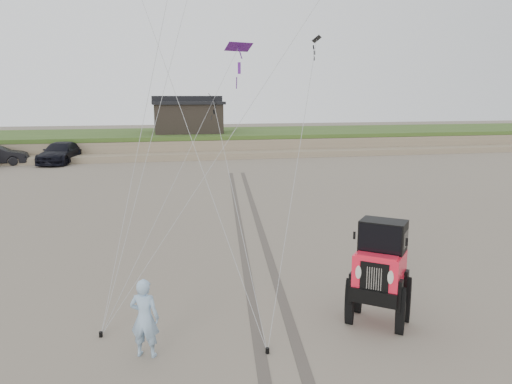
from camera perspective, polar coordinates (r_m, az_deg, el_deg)
ground at (r=11.27m, az=-2.32°, el=-16.28°), size 160.00×160.00×0.00m
dune_ridge at (r=47.59m, az=-10.23°, el=5.64°), size 160.00×14.25×1.73m
cabin at (r=47.05m, az=-7.84°, el=8.60°), size 6.40×5.40×3.35m
truck_c at (r=41.25m, az=-21.45°, el=4.19°), size 3.30×5.79×1.58m
jeep at (r=11.82m, az=13.87°, el=-10.16°), size 4.97×5.41×1.92m
man at (r=10.45m, az=-12.61°, el=-13.86°), size 0.69×0.57×1.63m
stake_main at (r=11.75m, az=-17.32°, el=-15.27°), size 0.08×0.08×0.12m
stake_aux at (r=10.64m, az=1.32°, el=-17.67°), size 0.08×0.08×0.12m
tire_tracks at (r=18.96m, az=-0.56°, el=-4.76°), size 5.22×29.74×0.01m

